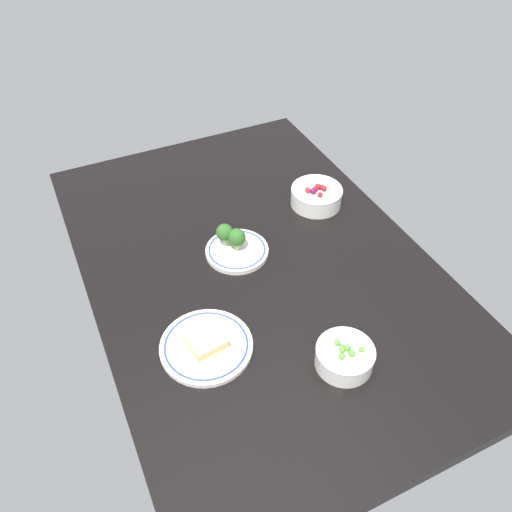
# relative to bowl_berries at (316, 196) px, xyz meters

# --- Properties ---
(dining_table) EXTENTS (1.37, 0.91, 0.04)m
(dining_table) POSITION_rel_bowl_berries_xyz_m (-0.16, 0.28, -0.05)
(dining_table) COLOR black
(dining_table) RESTS_ON ground
(bowl_berries) EXTENTS (0.16, 0.16, 0.07)m
(bowl_berries) POSITION_rel_bowl_berries_xyz_m (0.00, 0.00, 0.00)
(bowl_berries) COLOR white
(bowl_berries) RESTS_ON dining_table
(plate_sandwich) EXTENTS (0.22, 0.22, 0.04)m
(plate_sandwich) POSITION_rel_bowl_berries_xyz_m (-0.38, 0.52, -0.02)
(plate_sandwich) COLOR white
(plate_sandwich) RESTS_ON dining_table
(plate_broccoli) EXTENTS (0.18, 0.18, 0.09)m
(plate_broccoli) POSITION_rel_bowl_berries_xyz_m (-0.10, 0.32, -0.01)
(plate_broccoli) COLOR white
(plate_broccoli) RESTS_ON dining_table
(bowl_peas) EXTENTS (0.14, 0.14, 0.07)m
(bowl_peas) POSITION_rel_bowl_berries_xyz_m (-0.55, 0.25, -0.00)
(bowl_peas) COLOR white
(bowl_peas) RESTS_ON dining_table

